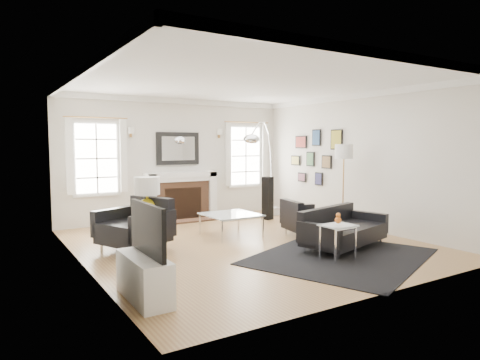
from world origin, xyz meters
TOP-DOWN VIEW (x-y plane):
  - floor at (0.00, 0.00)m, footprint 6.00×6.00m
  - back_wall at (0.00, 3.00)m, footprint 5.50×0.04m
  - front_wall at (0.00, -3.00)m, footprint 5.50×0.04m
  - left_wall at (-2.75, 0.00)m, footprint 0.04×6.00m
  - right_wall at (2.75, 0.00)m, footprint 0.04×6.00m
  - ceiling at (0.00, 0.00)m, footprint 5.50×6.00m
  - crown_molding at (0.00, 0.00)m, footprint 5.50×6.00m
  - fireplace at (0.00, 2.79)m, footprint 1.70×0.69m
  - mantel_mirror at (0.00, 2.95)m, footprint 1.05×0.07m
  - window_left at (-1.85, 2.95)m, footprint 1.24×0.15m
  - window_right at (1.85, 2.95)m, footprint 1.24×0.15m
  - gallery_wall at (2.72, 1.30)m, footprint 0.04×1.73m
  - tv_unit at (-2.44, -1.70)m, footprint 0.35×1.00m
  - area_rug at (0.78, -1.53)m, footprint 3.39×3.14m
  - sofa at (1.18, -1.12)m, footprint 1.84×1.19m
  - armchair_left at (-1.79, 0.55)m, footprint 1.26×1.32m
  - armchair_right at (1.28, -0.04)m, footprint 0.89×0.97m
  - coffee_table at (0.08, 0.68)m, footprint 0.96×0.96m
  - side_table_left at (-1.58, 0.64)m, footprint 0.47×0.47m
  - nesting_table at (0.60, -1.62)m, footprint 0.49×0.41m
  - gourd_lamp at (-1.58, 0.64)m, footprint 0.43×0.43m
  - orange_vase at (0.60, -1.62)m, footprint 0.10×0.10m
  - arc_floor_lamp at (1.52, 1.70)m, footprint 1.65×1.53m
  - stick_floor_lamp at (2.20, -0.14)m, footprint 0.35×0.35m
  - speaker_tower at (1.74, 1.80)m, footprint 0.25×0.25m

SIDE VIEW (x-z plane):
  - floor at x=0.00m, z-range 0.00..0.00m
  - area_rug at x=0.78m, z-range 0.00..0.01m
  - sofa at x=1.18m, z-range 0.02..0.58m
  - armchair_right at x=1.28m, z-range 0.03..0.60m
  - tv_unit at x=-2.44m, z-range -0.22..0.87m
  - armchair_left at x=-1.79m, z-range 0.04..0.75m
  - coffee_table at x=0.08m, z-range 0.18..0.61m
  - side_table_left at x=-1.58m, z-range 0.15..0.67m
  - nesting_table at x=0.60m, z-range 0.15..0.69m
  - speaker_tower at x=1.74m, z-range 0.00..1.00m
  - fireplace at x=0.00m, z-range -0.01..1.10m
  - orange_vase at x=0.60m, z-range 0.55..0.71m
  - gourd_lamp at x=-1.58m, z-range 0.57..1.25m
  - arc_floor_lamp at x=1.52m, z-range 0.10..2.44m
  - back_wall at x=0.00m, z-range 0.00..2.80m
  - front_wall at x=0.00m, z-range 0.00..2.80m
  - left_wall at x=-2.75m, z-range 0.00..2.80m
  - right_wall at x=2.75m, z-range 0.00..2.80m
  - window_left at x=-1.85m, z-range 0.65..2.27m
  - window_right at x=1.85m, z-range 0.65..2.27m
  - stick_floor_lamp at x=2.20m, z-range 0.64..2.39m
  - gallery_wall at x=2.72m, z-range 0.89..2.18m
  - mantel_mirror at x=0.00m, z-range 1.27..2.02m
  - crown_molding at x=0.00m, z-range 2.68..2.80m
  - ceiling at x=0.00m, z-range 2.79..2.81m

